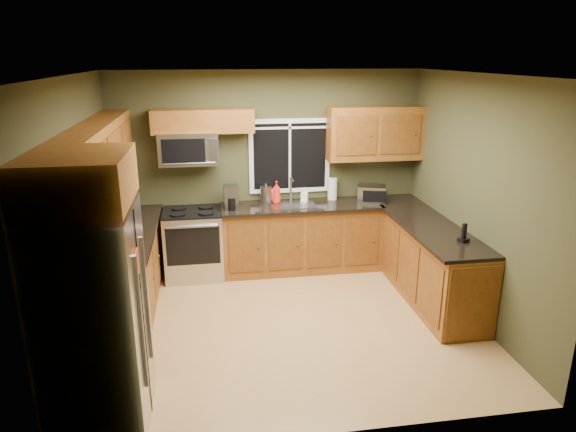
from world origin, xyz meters
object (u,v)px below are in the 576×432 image
object	(u,v)px
coffee_maker	(231,198)
cordless_phone	(464,236)
soap_bottle_b	(304,195)
kettle	(266,193)
paper_towel_roll	(332,189)
soap_bottle_c	(269,195)
microwave	(189,148)
range	(194,243)
refrigerator	(96,320)
toaster_oven	(371,194)
soap_bottle_a	(276,192)

from	to	relation	value
coffee_maker	cordless_phone	bearing A→B (deg)	-34.43
coffee_maker	soap_bottle_b	xyz separation A→B (m)	(1.01, 0.16, -0.04)
coffee_maker	kettle	world-z (taller)	coffee_maker
paper_towel_roll	soap_bottle_c	world-z (taller)	paper_towel_roll
soap_bottle_b	microwave	bearing A→B (deg)	-179.52
cordless_phone	range	bearing A→B (deg)	150.30
refrigerator	cordless_phone	bearing A→B (deg)	16.72
paper_towel_roll	refrigerator	bearing A→B (deg)	-131.40
microwave	cordless_phone	size ratio (longest dim) A/B	3.64
kettle	soap_bottle_c	xyz separation A→B (m)	(0.05, 0.05, -0.04)
soap_bottle_c	refrigerator	bearing A→B (deg)	-120.10
refrigerator	paper_towel_roll	xyz separation A→B (m)	(2.63, 2.98, 0.19)
refrigerator	coffee_maker	xyz separation A→B (m)	(1.21, 2.75, 0.18)
range	cordless_phone	bearing A→B (deg)	-29.70
toaster_oven	paper_towel_roll	xyz separation A→B (m)	(-0.50, 0.22, 0.04)
microwave	cordless_phone	distance (m)	3.53
refrigerator	soap_bottle_b	size ratio (longest dim) A/B	9.03
microwave	soap_bottle_a	xyz separation A→B (m)	(1.14, 0.01, -0.64)
soap_bottle_b	refrigerator	bearing A→B (deg)	-127.25
paper_towel_roll	soap_bottle_b	world-z (taller)	paper_towel_roll
microwave	coffee_maker	size ratio (longest dim) A/B	2.47
cordless_phone	paper_towel_roll	bearing A→B (deg)	118.00
coffee_maker	soap_bottle_c	xyz separation A→B (m)	(0.53, 0.25, -0.05)
refrigerator	paper_towel_roll	size ratio (longest dim) A/B	5.39
microwave	toaster_oven	world-z (taller)	microwave
microwave	paper_towel_roll	world-z (taller)	microwave
kettle	cordless_phone	size ratio (longest dim) A/B	1.37
range	toaster_oven	distance (m)	2.51
coffee_maker	paper_towel_roll	xyz separation A→B (m)	(1.42, 0.23, 0.01)
range	kettle	size ratio (longest dim) A/B	3.28
toaster_oven	microwave	bearing A→B (deg)	176.56
coffee_maker	soap_bottle_b	bearing A→B (deg)	9.20
microwave	paper_towel_roll	bearing A→B (deg)	2.19
soap_bottle_a	soap_bottle_c	world-z (taller)	soap_bottle_a
refrigerator	cordless_phone	xyz separation A→B (m)	(3.63, 1.09, 0.10)
toaster_oven	soap_bottle_a	bearing A→B (deg)	173.14
cordless_phone	toaster_oven	bearing A→B (deg)	106.88
toaster_oven	soap_bottle_a	distance (m)	1.31
toaster_oven	coffee_maker	size ratio (longest dim) A/B	1.43
soap_bottle_a	soap_bottle_b	distance (m)	0.39
microwave	soap_bottle_c	world-z (taller)	microwave
soap_bottle_b	cordless_phone	world-z (taller)	cordless_phone
toaster_oven	coffee_maker	bearing A→B (deg)	-179.84
refrigerator	coffee_maker	bearing A→B (deg)	66.36
microwave	toaster_oven	distance (m)	2.53
range	soap_bottle_b	world-z (taller)	soap_bottle_b
microwave	toaster_oven	xyz separation A→B (m)	(2.44, -0.15, -0.67)
range	coffee_maker	size ratio (longest dim) A/B	3.05
range	soap_bottle_a	distance (m)	1.31
coffee_maker	soap_bottle_a	bearing A→B (deg)	14.49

